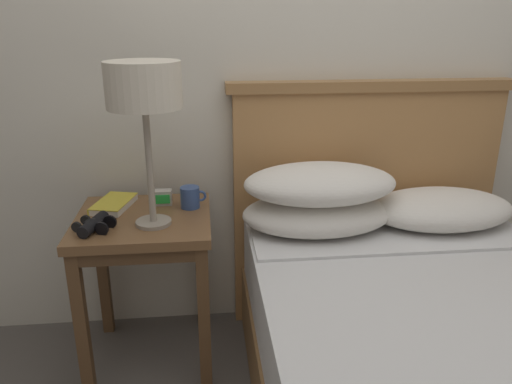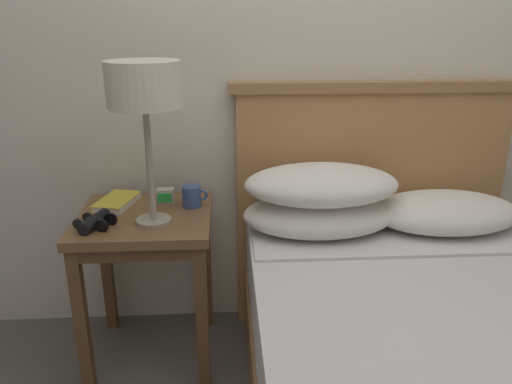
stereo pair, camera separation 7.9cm
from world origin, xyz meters
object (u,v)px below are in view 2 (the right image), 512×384
alarm_clock (165,196)px  book_on_nightstand (116,202)px  nightstand (146,237)px  table_lamp (144,89)px  binoculars_pair (95,221)px  coffee_mug (192,196)px

alarm_clock → book_on_nightstand: bearing=-176.9°
nightstand → table_lamp: size_ratio=1.09×
binoculars_pair → alarm_clock: size_ratio=2.36×
table_lamp → book_on_nightstand: (-0.17, 0.19, -0.47)m
table_lamp → binoculars_pair: table_lamp is taller
book_on_nightstand → alarm_clock: size_ratio=3.37×
alarm_clock → nightstand: bearing=-119.9°
binoculars_pair → alarm_clock: 0.33m
table_lamp → coffee_mug: bearing=49.6°
binoculars_pair → table_lamp: bearing=9.1°
nightstand → coffee_mug: (0.18, 0.08, 0.14)m
nightstand → alarm_clock: 0.19m
table_lamp → alarm_clock: table_lamp is taller
binoculars_pair → coffee_mug: bearing=29.2°
book_on_nightstand → nightstand: bearing=-41.3°
table_lamp → binoculars_pair: bearing=-170.9°
binoculars_pair → alarm_clock: bearing=45.9°
table_lamp → alarm_clock: 0.50m
binoculars_pair → book_on_nightstand: bearing=82.1°
nightstand → coffee_mug: size_ratio=6.19×
book_on_nightstand → binoculars_pair: bearing=-97.9°
coffee_mug → alarm_clock: (-0.11, 0.05, -0.01)m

